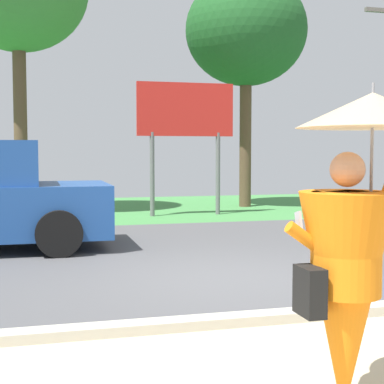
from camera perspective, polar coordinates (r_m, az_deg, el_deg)
name	(u,v)px	position (r m, az deg, el deg)	size (l,w,h in m)	color
ground_plane	(183,247)	(10.74, -0.89, -5.39)	(40.00, 22.00, 0.20)	#4C4C4F
monk_pedestrian	(351,250)	(3.83, 15.26, -5.43)	(1.05, 0.96, 2.13)	orange
roadside_billboard	(185,119)	(15.53, -0.64, 7.12)	(2.60, 0.12, 3.50)	slate
tree_left_far	(246,32)	(18.40, 5.29, 15.30)	(3.67, 3.67, 7.02)	brown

